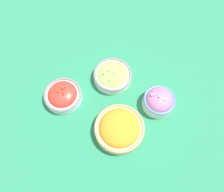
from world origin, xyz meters
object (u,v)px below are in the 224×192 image
(bowl_lettuce, at_px, (113,75))
(bowl_cherry_tomatoes, at_px, (63,95))
(bowl_red_onion, at_px, (159,101))
(bowl_carrots, at_px, (119,128))

(bowl_lettuce, relative_size, bowl_cherry_tomatoes, 1.05)
(bowl_red_onion, xyz_separation_m, bowl_cherry_tomatoes, (0.38, 0.10, -0.01))
(bowl_carrots, distance_m, bowl_cherry_tomatoes, 0.27)
(bowl_carrots, relative_size, bowl_cherry_tomatoes, 1.25)
(bowl_lettuce, xyz_separation_m, bowl_carrots, (-0.10, 0.21, 0.00))
(bowl_cherry_tomatoes, bearing_deg, bowl_carrots, 167.82)
(bowl_lettuce, height_order, bowl_carrots, bowl_carrots)
(bowl_lettuce, bearing_deg, bowl_cherry_tomatoes, 43.63)
(bowl_lettuce, relative_size, bowl_carrots, 0.84)
(bowl_red_onion, xyz_separation_m, bowl_carrots, (0.11, 0.16, -0.01))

